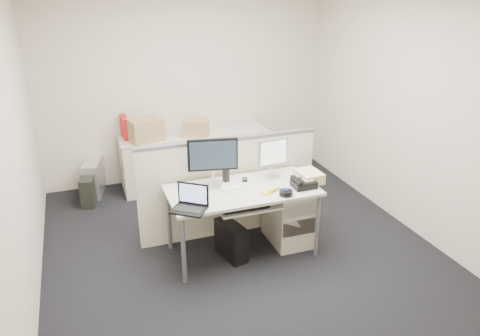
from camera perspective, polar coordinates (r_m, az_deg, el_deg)
name	(u,v)px	position (r m, az deg, el deg)	size (l,w,h in m)	color
floor	(242,252)	(5.05, 0.27, -10.16)	(4.00, 4.50, 0.01)	black
wall_back	(186,83)	(6.56, -6.55, 10.23)	(4.00, 0.02, 2.70)	beige
wall_front	(387,250)	(2.66, 17.43, -9.52)	(4.00, 0.02, 2.70)	beige
wall_left	(14,155)	(4.26, -25.87, 1.44)	(0.02, 4.50, 2.70)	beige
wall_right	(415,111)	(5.46, 20.55, 6.51)	(0.02, 4.50, 2.70)	beige
desk	(242,195)	(4.73, 0.29, -3.29)	(1.50, 0.75, 0.73)	#B4B4A8
keyboard_tray	(249,206)	(4.59, 1.06, -4.70)	(0.62, 0.32, 0.02)	#B4B4A8
drawer_pedestal	(288,214)	(5.11, 5.91, -5.58)	(0.40, 0.55, 0.65)	#B7B299
cubicle_partition	(228,188)	(5.16, -1.41, -2.43)	(2.00, 0.06, 1.10)	beige
back_counter	(195,158)	(6.55, -5.52, 1.18)	(2.00, 0.60, 0.72)	#B7B299
monitor_main	(213,163)	(4.68, -3.34, 0.67)	(0.50, 0.19, 0.50)	black
monitor_small	(272,159)	(4.91, 3.96, 1.15)	(0.34, 0.17, 0.42)	#B7B7BC
laptop	(188,200)	(4.25, -6.30, -3.84)	(0.30, 0.23, 0.23)	black
trackball	(286,193)	(4.58, 5.62, -3.03)	(0.13, 0.13, 0.05)	black
desk_phone	(304,184)	(4.77, 7.78, -1.92)	(0.23, 0.19, 0.07)	black
paper_stack	(227,185)	(4.76, -1.56, -2.14)	(0.21, 0.26, 0.01)	silver
sticky_pad	(266,193)	(4.60, 3.16, -3.06)	(0.08, 0.08, 0.01)	gold
travel_mug	(226,175)	(4.83, -1.72, -0.84)	(0.08, 0.08, 0.16)	black
banana	(274,189)	(4.66, 4.16, -2.59)	(0.17, 0.04, 0.04)	yellow
cellphone	(245,179)	(4.90, 0.59, -1.40)	(0.05, 0.10, 0.01)	black
manila_folders	(309,176)	(4.91, 8.41, -1.01)	(0.22, 0.29, 0.11)	beige
keyboard	(245,207)	(4.53, 0.65, -4.75)	(0.45, 0.16, 0.03)	black
pc_tower_desk	(231,240)	(4.87, -1.11, -8.82)	(0.16, 0.41, 0.38)	black
pc_tower_spare_dark	(89,190)	(6.28, -17.94, -2.52)	(0.16, 0.40, 0.37)	black
pc_tower_spare_silver	(94,177)	(6.52, -17.37, -1.07)	(0.20, 0.50, 0.46)	#B7B7BC
cardboard_box_left	(146,130)	(6.15, -11.41, 4.51)	(0.41, 0.31, 0.31)	tan
cardboard_box_right	(196,128)	(6.28, -5.40, 4.91)	(0.33, 0.26, 0.24)	tan
red_binder	(125,128)	(6.33, -13.85, 4.79)	(0.08, 0.32, 0.30)	#AC1210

